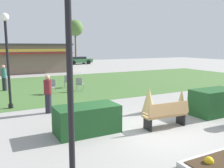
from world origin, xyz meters
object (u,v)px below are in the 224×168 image
cafe_chair_center (67,80)px  person_strolling (48,94)px  lamppost_near (69,56)px  parked_car_east_slot (78,60)px  person_standing (4,78)px  food_kiosk (17,58)px  tree_right_bg (75,28)px  cafe_chair_west (52,85)px  park_bench (166,115)px  parked_car_center_slot (41,61)px  cafe_chair_east (80,83)px  parked_car_west_slot (3,62)px  lamppost_mid (7,50)px

cafe_chair_center → person_strolling: size_ratio=0.53×
lamppost_near → parked_car_east_slot: bearing=69.7°
person_standing → food_kiosk: bearing=-46.8°
person_standing → tree_right_bg: 27.91m
cafe_chair_west → park_bench: bearing=-75.7°
parked_car_center_slot → cafe_chair_east: bearing=-95.3°
person_strolling → tree_right_bg: (12.13, 30.66, 5.06)m
cafe_chair_west → cafe_chair_center: size_ratio=1.00×
food_kiosk → tree_right_bg: size_ratio=1.53×
food_kiosk → parked_car_west_slot: 8.58m
cafe_chair_east → park_bench: bearing=-88.1°
cafe_chair_center → parked_car_west_slot: 20.63m
park_bench → lamppost_near: 5.27m
park_bench → cafe_chair_east: park_bench is taller
lamppost_mid → tree_right_bg: (13.53, 28.99, 3.17)m
lamppost_mid → cafe_chair_west: 4.24m
person_standing → tree_right_bg: bearing=-65.2°
person_standing → lamppost_near: bearing=145.5°
park_bench → parked_car_east_slot: bearing=75.6°
park_bench → cafe_chair_center: (-0.57, 9.74, 0.05)m
food_kiosk → parked_car_center_slot: bearing=63.5°
food_kiosk → parked_car_west_slot: food_kiosk is taller
cafe_chair_west → person_standing: person_standing is taller
lamppost_mid → parked_car_west_slot: 24.73m
cafe_chair_center → parked_car_west_slot: (-2.72, 20.45, 0.12)m
person_standing → park_bench: bearing=167.3°
food_kiosk → cafe_chair_east: 13.77m
cafe_chair_center → parked_car_center_slot: (2.35, 20.45, 0.12)m
lamppost_mid → person_strolling: (1.40, -1.67, -1.89)m
lamppost_mid → parked_car_center_slot: lamppost_mid is taller
cafe_chair_center → person_strolling: (-2.71, -5.81, 0.33)m
food_kiosk → cafe_chair_west: food_kiosk is taller
food_kiosk → person_strolling: size_ratio=6.66×
person_strolling → parked_car_west_slot: 26.27m
cafe_chair_east → cafe_chair_west: bearing=-178.2°
cafe_chair_west → person_strolling: 4.35m
cafe_chair_west → tree_right_bg: size_ratio=0.12×
parked_car_west_slot → parked_car_center_slot: (5.08, -0.00, 0.00)m
person_strolling → parked_car_west_slot: person_strolling is taller
lamppost_mid → parked_car_west_slot: (1.38, 24.60, -2.10)m
cafe_chair_east → cafe_chair_center: bearing=101.0°
lamppost_near → cafe_chair_west: (2.17, 10.25, -2.22)m
park_bench → parked_car_west_slot: parked_car_west_slot is taller
cafe_chair_east → tree_right_bg: (9.12, 26.44, 5.39)m
food_kiosk → parked_car_east_slot: food_kiosk is taller
lamppost_mid → cafe_chair_center: size_ratio=4.92×
cafe_chair_west → person_strolling: bearing=-106.2°
parked_car_center_slot → parked_car_west_slot: bearing=180.0°
lamppost_near → cafe_chair_east: size_ratio=4.92×
food_kiosk → parked_car_west_slot: bearing=95.7°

